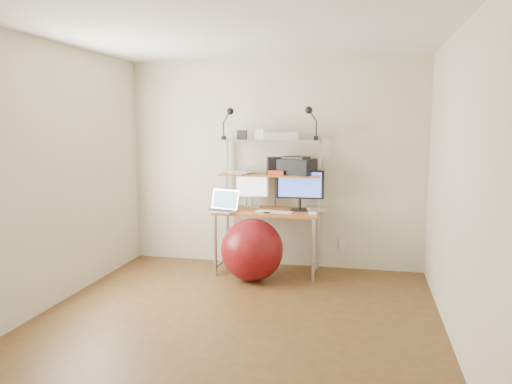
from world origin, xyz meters
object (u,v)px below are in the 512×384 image
monitor_silver (252,187)px  printer (295,166)px  laptop (223,207)px  exercise_ball (252,250)px  monitor_black (300,187)px

monitor_silver → printer: size_ratio=0.89×
laptop → exercise_ball: (0.38, -0.18, -0.44)m
monitor_black → laptop: 0.91m
laptop → printer: printer is taller
laptop → exercise_ball: bearing=-9.6°
monitor_silver → exercise_ball: bearing=-91.2°
monitor_silver → printer: bearing=-15.3°
monitor_black → exercise_ball: monitor_black is taller
laptop → exercise_ball: size_ratio=0.59×
monitor_black → printer: printer is taller
monitor_silver → exercise_ball: size_ratio=0.65×
monitor_black → laptop: monitor_black is taller
printer → exercise_ball: (-0.40, -0.48, -0.90)m
monitor_black → laptop: bearing=-165.1°
printer → monitor_silver: bearing=-161.7°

